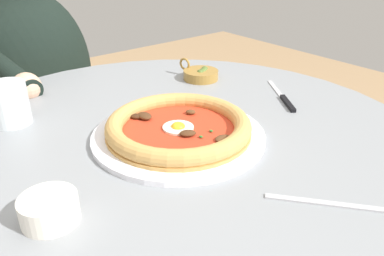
% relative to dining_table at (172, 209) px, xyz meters
% --- Properties ---
extents(dining_table, '(1.01, 1.01, 0.76)m').
position_rel_dining_table_xyz_m(dining_table, '(0.00, 0.00, 0.00)').
color(dining_table, gray).
rests_on(dining_table, ground).
extents(pizza_on_plate, '(0.33, 0.33, 0.04)m').
position_rel_dining_table_xyz_m(pizza_on_plate, '(-0.01, -0.01, 0.19)').
color(pizza_on_plate, white).
rests_on(pizza_on_plate, dining_table).
extents(water_glass, '(0.08, 0.08, 0.09)m').
position_rel_dining_table_xyz_m(water_glass, '(0.25, 0.21, 0.21)').
color(water_glass, silver).
rests_on(water_glass, dining_table).
extents(steak_knife, '(0.17, 0.12, 0.01)m').
position_rel_dining_table_xyz_m(steak_knife, '(-0.02, -0.31, 0.18)').
color(steak_knife, silver).
rests_on(steak_knife, dining_table).
extents(ramekin_capers, '(0.08, 0.08, 0.04)m').
position_rel_dining_table_xyz_m(ramekin_capers, '(-0.09, 0.27, 0.19)').
color(ramekin_capers, white).
rests_on(ramekin_capers, dining_table).
extents(olive_pan, '(0.12, 0.09, 0.05)m').
position_rel_dining_table_xyz_m(olive_pan, '(0.21, -0.26, 0.19)').
color(olive_pan, olive).
rests_on(olive_pan, dining_table).
extents(fork_utensil, '(0.13, 0.11, 0.00)m').
position_rel_dining_table_xyz_m(fork_utensil, '(-0.30, -0.05, 0.17)').
color(fork_utensil, '#BCBCC1').
rests_on(fork_utensil, dining_table).
extents(diner_person, '(0.49, 0.37, 1.13)m').
position_rel_dining_table_xyz_m(diner_person, '(0.70, 0.02, -0.08)').
color(diner_person, '#282833').
rests_on(diner_person, ground).
extents(cafe_chair_diner, '(0.40, 0.40, 0.90)m').
position_rel_dining_table_xyz_m(cafe_chair_diner, '(0.84, 0.02, -0.05)').
color(cafe_chair_diner, beige).
rests_on(cafe_chair_diner, ground).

